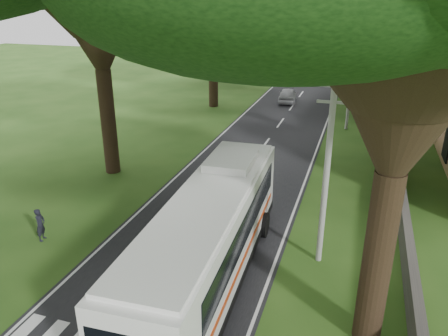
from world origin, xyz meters
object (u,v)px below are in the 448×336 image
(pole_near, at_px, (327,168))
(pedestrian, at_px, (40,225))
(distant_car_b, at_px, (304,70))
(pole_far, at_px, (359,49))
(coach_bus, at_px, (210,237))
(distant_car_c, at_px, (335,63))
(pole_mid, at_px, (351,78))
(distant_car_a, at_px, (288,95))

(pole_near, distance_m, pedestrian, 12.88)
(pole_near, relative_size, distant_car_b, 1.86)
(pole_far, height_order, coach_bus, pole_far)
(distant_car_c, bearing_deg, pole_near, 88.10)
(pole_mid, distance_m, distant_car_a, 10.61)
(pole_far, bearing_deg, pole_near, -90.00)
(distant_car_c, distance_m, pedestrian, 54.80)
(pole_far, distance_m, coach_bus, 43.05)
(coach_bus, relative_size, pedestrian, 8.26)
(distant_car_b, xyz_separation_m, distant_car_c, (3.42, 8.32, 0.00))
(pole_near, height_order, distant_car_c, pole_near)
(distant_car_c, bearing_deg, distant_car_b, 61.91)
(pole_mid, height_order, pole_far, same)
(pole_far, bearing_deg, pole_mid, -90.00)
(pedestrian, bearing_deg, coach_bus, -105.92)
(distant_car_b, relative_size, distant_car_c, 0.88)
(coach_bus, bearing_deg, pole_far, 82.72)
(pole_mid, distance_m, pedestrian, 25.59)
(pole_far, relative_size, pedestrian, 5.13)
(pole_near, bearing_deg, pole_far, 90.00)
(pole_near, xyz_separation_m, distant_car_c, (-3.48, 51.87, -3.44))
(pole_near, xyz_separation_m, distant_car_a, (-6.30, 27.83, -3.42))
(pole_mid, height_order, distant_car_c, pole_mid)
(distant_car_b, height_order, pedestrian, pedestrian)
(distant_car_a, height_order, pedestrian, pedestrian)
(coach_bus, distance_m, distant_car_a, 30.77)
(distant_car_b, bearing_deg, pole_mid, -56.22)
(pedestrian, bearing_deg, distant_car_a, -22.98)
(pole_near, distance_m, pole_far, 40.00)
(pole_far, distance_m, distant_car_a, 14.13)
(pole_mid, bearing_deg, distant_car_a, 128.83)
(pole_mid, relative_size, distant_car_a, 1.88)
(pole_far, bearing_deg, distant_car_b, 152.80)
(pole_far, relative_size, distant_car_b, 1.86)
(pedestrian, bearing_deg, distant_car_b, -18.45)
(pole_far, height_order, distant_car_b, pole_far)
(pole_mid, height_order, coach_bus, pole_mid)
(pole_mid, distance_m, pole_far, 20.00)
(pole_near, distance_m, coach_bus, 5.24)
(pole_near, distance_m, distant_car_c, 52.10)
(distant_car_b, distance_m, pedestrian, 46.08)
(pole_far, relative_size, coach_bus, 0.62)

